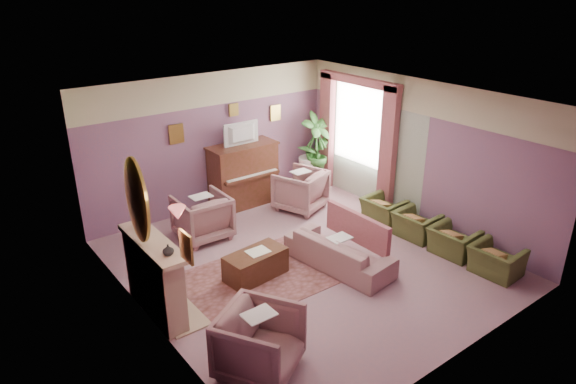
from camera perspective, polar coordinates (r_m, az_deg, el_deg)
floor at (r=8.85m, az=1.90°, el=-7.76°), size 5.50×6.00×0.01m
ceiling at (r=7.81m, az=2.17°, el=10.23°), size 5.50×6.00×0.01m
wall_back at (r=10.58m, az=-8.35°, el=5.52°), size 5.50×0.02×2.80m
wall_front at (r=6.44m, az=19.31°, el=-7.37°), size 5.50×0.02×2.80m
wall_left at (r=6.97m, az=-15.83°, el=-4.52°), size 0.02×6.00×2.80m
wall_right at (r=10.10m, az=14.23°, el=4.21°), size 0.02×6.00×2.80m
picture_rail_band at (r=10.31m, az=-8.66°, el=11.22°), size 5.50×0.01×0.65m
stripe_panel at (r=10.99m, az=8.79°, el=4.37°), size 0.01×3.00×2.15m
fireplace_surround at (r=7.59m, az=-14.61°, el=-9.35°), size 0.30×1.40×1.10m
fireplace_inset at (r=7.70m, az=-13.81°, el=-10.09°), size 0.18×0.72×0.68m
fire_ember at (r=7.81m, az=-13.42°, el=-11.11°), size 0.06×0.54×0.10m
mantel_shelf at (r=7.32m, az=-14.83°, el=-5.50°), size 0.40×1.55×0.07m
hearth at (r=7.95m, az=-12.88°, el=-12.23°), size 0.55×1.50×0.02m
mirror_frame at (r=6.99m, az=-16.43°, el=-0.88°), size 0.04×0.72×1.20m
mirror_glass at (r=7.00m, az=-16.24°, el=-0.83°), size 0.01×0.60×1.06m
sconce_shade at (r=6.05m, az=-12.19°, el=-2.32°), size 0.20×0.20×0.16m
piano at (r=10.80m, az=-4.98°, el=1.83°), size 1.40×0.60×1.30m
piano_keyshelf at (r=10.50m, az=-3.96°, el=1.65°), size 1.30×0.12×0.06m
piano_keys at (r=10.49m, az=-3.97°, el=1.86°), size 1.20×0.08×0.02m
piano_top at (r=10.59m, az=-5.11°, el=5.17°), size 1.45×0.65×0.04m
television at (r=10.46m, az=-5.01°, el=6.62°), size 0.80×0.12×0.48m
print_back_left at (r=10.11m, az=-12.30°, el=6.32°), size 0.30×0.03×0.38m
print_back_right at (r=11.25m, az=-1.41°, el=8.80°), size 0.26×0.03×0.34m
print_back_mid at (r=10.63m, az=-6.06°, el=9.07°), size 0.22×0.03×0.26m
print_left_wall at (r=5.85m, az=-11.26°, el=-6.02°), size 0.03×0.28×0.36m
window_blind at (r=10.96m, az=7.92°, el=7.78°), size 0.03×1.40×1.80m
curtain_left at (r=10.41m, az=11.05°, el=4.47°), size 0.16×0.34×2.60m
curtain_right at (r=11.65m, az=4.33°, el=6.79°), size 0.16×0.34×2.60m
pelmet at (r=10.72m, az=7.86°, el=12.16°), size 0.16×2.20×0.16m
mantel_plant at (r=7.72m, az=-16.52°, el=-2.77°), size 0.16×0.16×0.28m
mantel_vase at (r=6.86m, az=-13.17°, el=-6.28°), size 0.16×0.16×0.16m
area_rug at (r=8.43m, az=-3.12°, el=-9.43°), size 2.53×1.84×0.01m
coffee_table at (r=8.34m, az=-3.62°, el=-8.08°), size 1.05×0.60×0.45m
table_paper at (r=8.25m, az=-3.36°, el=-6.60°), size 0.35×0.28×0.01m
sofa at (r=8.57m, az=5.71°, el=-6.01°), size 0.63×1.89×0.76m
sofa_throw at (r=8.72m, az=7.70°, el=-3.97°), size 0.10×1.43×0.52m
floral_armchair_left at (r=9.56m, az=-9.51°, el=-2.47°), size 0.90×0.90×0.94m
floral_armchair_right at (r=10.61m, az=1.40°, el=0.45°), size 0.90×0.90×0.94m
floral_armchair_front at (r=6.43m, az=-3.17°, el=-16.05°), size 0.90×0.90×0.94m
olive_chair_a at (r=9.00m, az=22.18°, el=-6.64°), size 0.54×0.77×0.66m
olive_chair_b at (r=9.36m, az=17.96°, el=-4.83°), size 0.54×0.77×0.66m
olive_chair_c at (r=9.79m, az=14.09°, el=-3.14°), size 0.54×0.77×0.66m
olive_chair_d at (r=10.26m, az=10.58°, el=-1.59°), size 0.54×0.77×0.66m
side_table at (r=11.83m, az=2.44°, el=2.24°), size 0.52×0.52×0.70m
side_plant_big at (r=11.66m, az=2.48°, el=4.63°), size 0.30×0.30×0.34m
side_plant_small at (r=11.67m, az=3.25°, el=4.48°), size 0.16×0.16×0.28m
palm_pot at (r=11.78m, az=3.10°, el=1.20°), size 0.34×0.34×0.34m
palm_plant at (r=11.49m, az=3.19°, el=5.34°), size 0.76×0.76×1.44m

